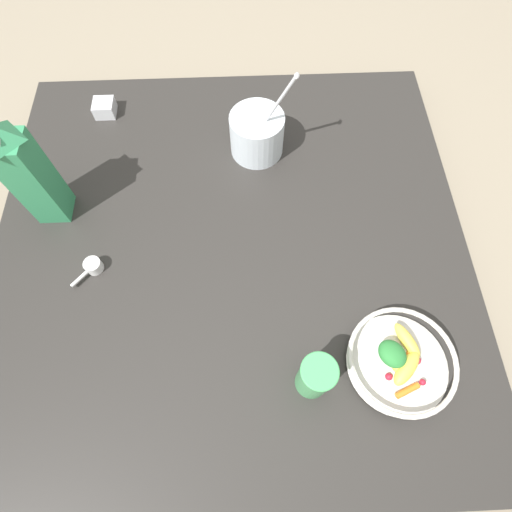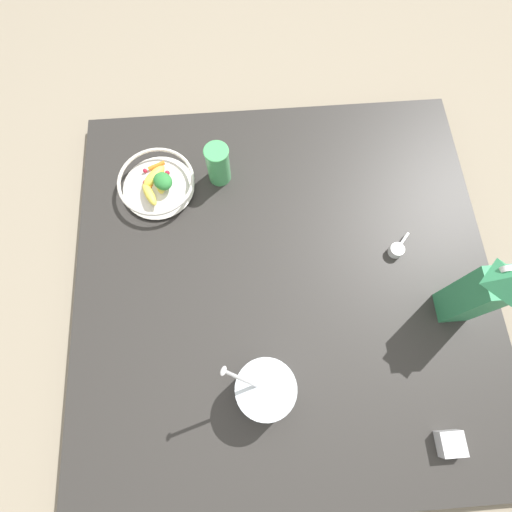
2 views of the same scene
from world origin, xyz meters
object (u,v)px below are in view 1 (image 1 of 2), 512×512
Objects in this scene: yogurt_tub at (257,133)px; drinking_cup at (315,377)px; fruit_bowl at (400,361)px; spice_jar at (105,108)px; milk_carton at (28,174)px.

yogurt_tub is 0.61m from drinking_cup.
fruit_bowl is 1.64× the size of drinking_cup.
yogurt_tub reaches higher than drinking_cup.
spice_jar is (-0.50, 0.75, -0.05)m from drinking_cup.
yogurt_tub reaches higher than fruit_bowl.
drinking_cup is 2.38× the size of spice_jar.
milk_carton is (-0.76, 0.41, 0.11)m from fruit_bowl.
milk_carton is 0.73m from drinking_cup.
fruit_bowl is 0.63m from yogurt_tub.
drinking_cup is (0.08, -0.60, 0.01)m from yogurt_tub.
spice_jar is (-0.42, 0.15, -0.05)m from yogurt_tub.
milk_carton is at bearing 151.80° from fruit_bowl.
fruit_bowl is 0.76× the size of milk_carton.
yogurt_tub is at bearing 114.36° from fruit_bowl.
fruit_bowl is 3.90× the size of spice_jar.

